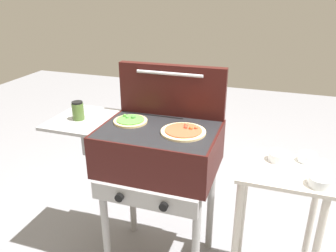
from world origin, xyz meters
name	(u,v)px	position (x,y,z in m)	size (l,w,h in m)	color
grill	(157,152)	(-0.01, 0.00, 0.76)	(0.96, 0.53, 0.90)	#38110F
grill_lid_open	(172,90)	(0.00, 0.21, 1.05)	(0.63, 0.09, 0.30)	#38110F
pizza_pepperoni	(184,131)	(0.14, -0.02, 0.91)	(0.24, 0.24, 0.03)	beige
pizza_veggie	(130,121)	(-0.18, 0.03, 0.91)	(0.19, 0.19, 0.04)	#E0C17F
sauce_jar	(78,111)	(-0.48, -0.02, 0.95)	(0.07, 0.07, 0.11)	#4C6B2D
prep_table	(279,206)	(0.66, 0.00, 0.55)	(0.44, 0.36, 0.77)	beige
topping_bowl_near	(320,182)	(0.82, -0.10, 0.79)	(0.11, 0.11, 0.04)	silver
topping_bowl_far	(279,157)	(0.63, 0.09, 0.79)	(0.11, 0.11, 0.04)	silver
topping_bowl_middle	(307,158)	(0.77, 0.12, 0.79)	(0.09, 0.09, 0.04)	silver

